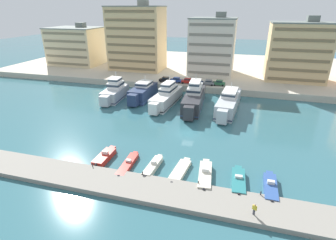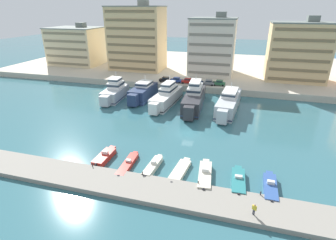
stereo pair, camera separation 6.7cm
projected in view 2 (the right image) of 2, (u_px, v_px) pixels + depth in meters
The scene contains 30 objects.
ground_plane at pixel (188, 133), 58.81m from camera, with size 400.00×400.00×0.00m, color #336670.
quay_promenade at pixel (218, 68), 116.67m from camera, with size 180.00×70.00×2.07m, color beige.
pier_dock at pixel (159, 191), 39.65m from camera, with size 120.00×6.22×0.79m, color gray.
yacht_silver_far_left at pixel (115, 92), 79.93m from camera, with size 5.49×15.43×8.17m.
yacht_navy_left at pixel (143, 92), 79.83m from camera, with size 5.41×15.90×7.05m.
yacht_white_mid_left at pixel (167, 97), 75.72m from camera, with size 5.91×19.59×7.99m.
yacht_charcoal_center_left at pixel (194, 98), 73.40m from camera, with size 5.83×21.79×8.99m.
yacht_silver_center at pixel (229, 103), 71.02m from camera, with size 6.14×21.45×7.21m.
motorboat_red_far_left at pixel (105, 157), 48.61m from camera, with size 2.11×6.86×1.63m.
motorboat_red_left at pixel (128, 164), 46.43m from camera, with size 1.85×8.34×1.18m.
motorboat_cream_mid_left at pixel (153, 166), 45.79m from camera, with size 1.91×7.24×1.40m.
motorboat_cream_center_left at pixel (180, 171), 44.63m from camera, with size 2.79×8.25×0.80m.
motorboat_cream_center at pixel (205, 175), 43.27m from camera, with size 2.79×8.78×1.61m.
motorboat_teal_center_right at pixel (238, 181), 41.88m from camera, with size 2.37×7.89×1.33m.
motorboat_blue_mid_right at pixel (270, 187), 40.44m from camera, with size 2.10×7.91×1.45m.
car_black_far_left at pixel (165, 79), 90.91m from camera, with size 4.20×2.13×1.80m.
car_blue_left at pixel (176, 80), 90.40m from camera, with size 4.20×2.12×1.80m.
car_red_mid_left at pixel (188, 81), 89.33m from camera, with size 4.14×2.01×1.80m.
car_blue_center_left at pixel (197, 82), 88.17m from camera, with size 4.17×2.06×1.80m.
car_grey_center at pixel (208, 82), 87.35m from camera, with size 4.11×1.93×1.80m.
car_green_center_right at pixel (219, 83), 86.90m from camera, with size 4.17×2.06×1.80m.
apartment_block_far_left at pixel (77, 46), 118.10m from camera, with size 22.15×17.46×18.00m.
apartment_block_left at pixel (137, 39), 105.93m from camera, with size 21.80×13.57×26.58m.
apartment_block_mid_left at pixel (213, 46), 99.89m from camera, with size 16.75×15.72×22.59m.
apartment_block_center_left at pixel (297, 52), 90.50m from camera, with size 19.88×13.58×21.60m.
pedestrian_near_edge at pixel (254, 208), 34.29m from camera, with size 0.59×0.42×1.70m.
bollard_west at pixel (92, 165), 45.12m from camera, with size 0.20×0.20×0.61m.
bollard_west_mid at pixel (142, 173), 42.81m from camera, with size 0.20×0.20×0.61m.
bollard_east_mid at pixel (198, 182), 40.51m from camera, with size 0.20×0.20×0.61m.
bollard_east at pixel (261, 193), 38.20m from camera, with size 0.20×0.20×0.61m.
Camera 2 is at (10.12, -52.04, 26.02)m, focal length 28.00 mm.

